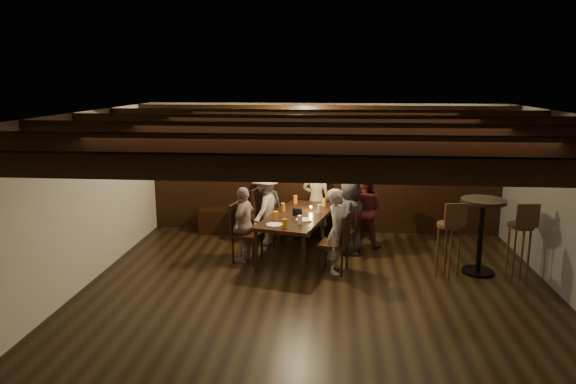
# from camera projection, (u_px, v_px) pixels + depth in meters

# --- Properties ---
(room) EXTENTS (7.00, 7.00, 7.00)m
(room) POSITION_uv_depth(u_px,v_px,m) (305.00, 189.00, 8.36)
(room) COLOR black
(room) RESTS_ON ground
(dining_table) EXTENTS (1.28, 2.04, 0.71)m
(dining_table) POSITION_uv_depth(u_px,v_px,m) (298.00, 218.00, 8.22)
(dining_table) COLOR black
(dining_table) RESTS_ON floor
(chair_left_near) EXTENTS (0.54, 0.54, 0.99)m
(chair_left_near) POSITION_uv_depth(u_px,v_px,m) (267.00, 227.00, 8.94)
(chair_left_near) COLOR black
(chair_left_near) RESTS_ON floor
(chair_left_far) EXTENTS (0.52, 0.52, 0.93)m
(chair_left_far) POSITION_uv_depth(u_px,v_px,m) (246.00, 243.00, 8.11)
(chair_left_far) COLOR black
(chair_left_far) RESTS_ON floor
(chair_right_near) EXTENTS (0.47, 0.47, 0.86)m
(chair_right_near) POSITION_uv_depth(u_px,v_px,m) (348.00, 238.00, 8.49)
(chair_right_near) COLOR black
(chair_right_near) RESTS_ON floor
(chair_right_far) EXTENTS (0.50, 0.50, 0.90)m
(chair_right_far) POSITION_uv_depth(u_px,v_px,m) (335.00, 254.00, 7.66)
(chair_right_far) COLOR black
(chair_right_far) RESTS_ON floor
(person_bench_left) EXTENTS (0.66, 0.51, 1.19)m
(person_bench_left) POSITION_uv_depth(u_px,v_px,m) (267.00, 204.00, 9.35)
(person_bench_left) COLOR #2B2A2D
(person_bench_left) RESTS_ON floor
(person_bench_centre) EXTENTS (0.58, 0.45, 1.42)m
(person_bench_centre) POSITION_uv_depth(u_px,v_px,m) (316.00, 200.00, 9.17)
(person_bench_centre) COLOR gray
(person_bench_centre) RESTS_ON floor
(person_bench_right) EXTENTS (0.72, 0.62, 1.28)m
(person_bench_right) POSITION_uv_depth(u_px,v_px,m) (365.00, 210.00, 8.77)
(person_bench_right) COLOR #561D1D
(person_bench_right) RESTS_ON floor
(person_left_near) EXTENTS (0.65, 0.91, 1.27)m
(person_left_near) POSITION_uv_depth(u_px,v_px,m) (265.00, 209.00, 8.88)
(person_left_near) COLOR gray
(person_left_near) RESTS_ON floor
(person_left_far) EXTENTS (0.45, 0.75, 1.20)m
(person_left_far) POSITION_uv_depth(u_px,v_px,m) (244.00, 224.00, 8.05)
(person_left_far) COLOR gray
(person_left_far) RESTS_ON floor
(person_right_near) EXTENTS (0.54, 0.70, 1.27)m
(person_right_near) POSITION_uv_depth(u_px,v_px,m) (350.00, 216.00, 8.40)
(person_right_near) COLOR #2A292C
(person_right_near) RESTS_ON floor
(person_right_far) EXTENTS (0.41, 0.52, 1.27)m
(person_right_far) POSITION_uv_depth(u_px,v_px,m) (337.00, 231.00, 7.57)
(person_right_far) COLOR #9C9684
(person_right_far) RESTS_ON floor
(pint_a) EXTENTS (0.07, 0.07, 0.14)m
(pint_a) POSITION_uv_depth(u_px,v_px,m) (295.00, 199.00, 8.93)
(pint_a) COLOR #BF7219
(pint_a) RESTS_ON dining_table
(pint_b) EXTENTS (0.07, 0.07, 0.14)m
(pint_b) POSITION_uv_depth(u_px,v_px,m) (324.00, 202.00, 8.71)
(pint_b) COLOR #BF7219
(pint_b) RESTS_ON dining_table
(pint_c) EXTENTS (0.07, 0.07, 0.14)m
(pint_c) POSITION_uv_depth(u_px,v_px,m) (283.00, 207.00, 8.38)
(pint_c) COLOR #BF7219
(pint_c) RESTS_ON dining_table
(pint_d) EXTENTS (0.07, 0.07, 0.14)m
(pint_d) POSITION_uv_depth(u_px,v_px,m) (320.00, 209.00, 8.28)
(pint_d) COLOR silver
(pint_d) RESTS_ON dining_table
(pint_e) EXTENTS (0.07, 0.07, 0.14)m
(pint_e) POSITION_uv_depth(u_px,v_px,m) (276.00, 216.00, 7.84)
(pint_e) COLOR #BF7219
(pint_e) RESTS_ON dining_table
(pint_f) EXTENTS (0.07, 0.07, 0.14)m
(pint_f) POSITION_uv_depth(u_px,v_px,m) (300.00, 220.00, 7.62)
(pint_f) COLOR silver
(pint_f) RESTS_ON dining_table
(pint_g) EXTENTS (0.07, 0.07, 0.14)m
(pint_g) POSITION_uv_depth(u_px,v_px,m) (285.00, 224.00, 7.44)
(pint_g) COLOR #BF7219
(pint_g) RESTS_ON dining_table
(plate_near) EXTENTS (0.24, 0.24, 0.01)m
(plate_near) POSITION_uv_depth(u_px,v_px,m) (274.00, 225.00, 7.61)
(plate_near) COLOR white
(plate_near) RESTS_ON dining_table
(plate_far) EXTENTS (0.24, 0.24, 0.01)m
(plate_far) POSITION_uv_depth(u_px,v_px,m) (304.00, 220.00, 7.87)
(plate_far) COLOR white
(plate_far) RESTS_ON dining_table
(condiment_caddy) EXTENTS (0.15, 0.10, 0.12)m
(condiment_caddy) POSITION_uv_depth(u_px,v_px,m) (297.00, 212.00, 8.15)
(condiment_caddy) COLOR black
(condiment_caddy) RESTS_ON dining_table
(candle) EXTENTS (0.05, 0.05, 0.05)m
(candle) POSITION_uv_depth(u_px,v_px,m) (311.00, 209.00, 8.44)
(candle) COLOR beige
(candle) RESTS_ON dining_table
(high_top_table) EXTENTS (0.64, 0.64, 1.13)m
(high_top_table) POSITION_uv_depth(u_px,v_px,m) (481.00, 225.00, 7.50)
(high_top_table) COLOR black
(high_top_table) RESTS_ON floor
(bar_stool_left) EXTENTS (0.37, 0.39, 1.15)m
(bar_stool_left) POSITION_uv_depth(u_px,v_px,m) (448.00, 249.00, 7.41)
(bar_stool_left) COLOR #3D2213
(bar_stool_left) RESTS_ON floor
(bar_stool_right) EXTENTS (0.36, 0.38, 1.15)m
(bar_stool_right) POSITION_uv_depth(u_px,v_px,m) (518.00, 250.00, 7.37)
(bar_stool_right) COLOR #3D2213
(bar_stool_right) RESTS_ON floor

